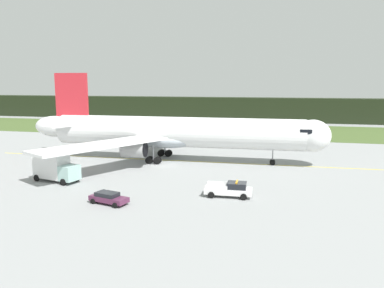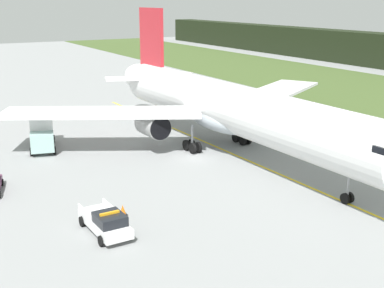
% 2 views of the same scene
% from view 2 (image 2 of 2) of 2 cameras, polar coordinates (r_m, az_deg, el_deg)
% --- Properties ---
extents(ground, '(320.00, 320.00, 0.00)m').
position_cam_2_polar(ground, '(55.02, 0.30, -1.48)').
color(ground, gray).
extents(taxiway_centerline_main, '(68.10, 1.74, 0.01)m').
position_cam_2_polar(taxiway_centerline_main, '(56.32, 4.55, -1.12)').
color(taxiway_centerline_main, yellow).
rests_on(taxiway_centerline_main, ground).
extents(airliner, '(52.12, 44.72, 15.02)m').
position_cam_2_polar(airliner, '(55.73, 4.21, 3.88)').
color(airliner, silver).
rests_on(airliner, ground).
extents(ops_pickup_truck, '(5.61, 2.46, 1.94)m').
position_cam_2_polar(ops_pickup_truck, '(37.86, -9.40, -8.41)').
color(ops_pickup_truck, silver).
rests_on(ops_pickup_truck, ground).
extents(catering_truck, '(7.02, 3.99, 3.89)m').
position_cam_2_polar(catering_truck, '(60.15, -16.10, 1.30)').
color(catering_truck, '#98BEB8').
rests_on(catering_truck, ground).
extents(apron_cone, '(0.66, 0.66, 0.82)m').
position_cam_2_polar(apron_cone, '(40.99, -7.59, -7.17)').
color(apron_cone, black).
rests_on(apron_cone, ground).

